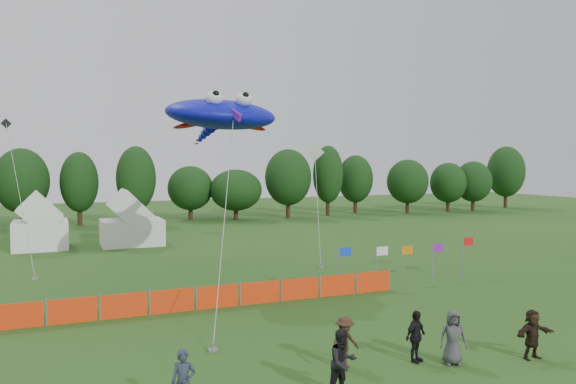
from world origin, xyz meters
name	(u,v)px	position (x,y,z in m)	size (l,w,h in m)	color
ground	(360,361)	(0.00, 0.00, 0.00)	(160.00, 160.00, 0.00)	#234C16
treeline	(160,184)	(1.61, 44.93, 4.18)	(104.57, 8.78, 8.36)	#382314
tent_left	(40,226)	(-9.90, 29.93, 1.73)	(3.89, 3.89, 3.43)	white
tent_right	(132,224)	(-3.36, 29.32, 1.66)	(4.66, 3.73, 3.29)	white
barrier_fence	(217,297)	(-2.43, 8.29, 0.50)	(17.90, 0.06, 1.00)	#F6390D
flag_row	(407,257)	(8.15, 9.13, 1.43)	(8.73, 0.72, 2.24)	gray
spectator_a	(183,383)	(-6.13, -1.68, 0.86)	(0.62, 0.41, 1.71)	#283243
spectator_b	(343,363)	(-1.80, -2.13, 0.92)	(0.90, 0.70, 1.85)	black
spectator_c	(345,342)	(-0.75, -0.33, 0.81)	(1.05, 0.60, 1.63)	#3A2417
spectator_d	(416,336)	(1.61, -0.74, 0.84)	(0.98, 0.41, 1.67)	black
spectator_e	(453,337)	(2.59, -1.36, 0.87)	(0.85, 0.55, 1.74)	#414145
spectator_f	(532,334)	(5.30, -1.99, 0.81)	(1.51, 0.48, 1.63)	black
stingray_kite	(220,116)	(-0.68, 13.71, 8.94)	(7.24, 18.90, 10.09)	#0F14D8
small_kite_white	(316,175)	(7.95, 19.75, 5.56)	(3.37, 6.49, 7.90)	silver
small_kite_dark	(18,189)	(-10.98, 23.15, 4.79)	(2.38, 10.10, 9.49)	black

